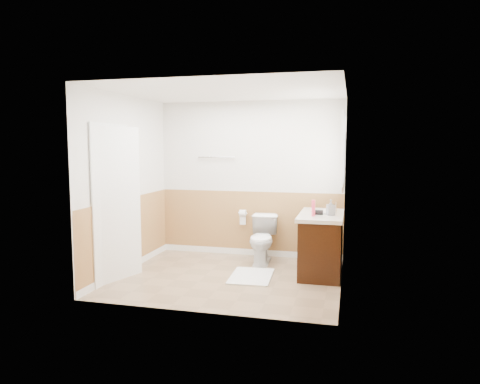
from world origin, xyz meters
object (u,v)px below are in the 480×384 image
(toilet, at_px, (262,240))
(bath_mat, at_px, (251,276))
(lotion_bottle, at_px, (313,208))
(soap_dispenser, at_px, (331,207))
(vanity_cabinet, at_px, (321,245))

(toilet, height_order, bath_mat, toilet)
(lotion_bottle, xyz_separation_m, soap_dispenser, (0.22, 0.16, -0.00))
(lotion_bottle, bearing_deg, soap_dispenser, 35.99)
(bath_mat, height_order, vanity_cabinet, vanity_cabinet)
(toilet, bearing_deg, soap_dispenser, -27.89)
(bath_mat, xyz_separation_m, lotion_bottle, (0.81, 0.14, 0.95))
(vanity_cabinet, distance_m, soap_dispenser, 0.58)
(soap_dispenser, bearing_deg, toilet, 155.60)
(vanity_cabinet, relative_size, soap_dispenser, 5.18)
(soap_dispenser, bearing_deg, vanity_cabinet, 137.91)
(vanity_cabinet, bearing_deg, soap_dispenser, -42.09)
(vanity_cabinet, height_order, soap_dispenser, soap_dispenser)
(toilet, height_order, soap_dispenser, soap_dispenser)
(toilet, relative_size, lotion_bottle, 3.27)
(bath_mat, height_order, lotion_bottle, lotion_bottle)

